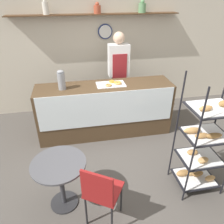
% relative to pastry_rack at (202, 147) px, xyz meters
% --- Properties ---
extents(ground_plane, '(14.00, 14.00, 0.00)m').
position_rel_pastry_rack_xyz_m(ground_plane, '(-1.04, 0.48, -0.69)').
color(ground_plane, '#4C4742').
extents(back_wall, '(10.00, 0.30, 2.70)m').
position_rel_pastry_rack_xyz_m(back_wall, '(-1.04, 2.72, 0.67)').
color(back_wall, beige).
rests_on(back_wall, ground_plane).
extents(display_counter, '(2.47, 0.61, 1.00)m').
position_rel_pastry_rack_xyz_m(display_counter, '(-1.04, 1.56, -0.19)').
color(display_counter, '#4C3823').
rests_on(display_counter, ground_plane).
extents(pastry_rack, '(0.59, 0.50, 1.67)m').
position_rel_pastry_rack_xyz_m(pastry_rack, '(0.00, 0.00, 0.00)').
color(pastry_rack, black).
rests_on(pastry_rack, ground_plane).
extents(person_worker, '(0.40, 0.23, 1.80)m').
position_rel_pastry_rack_xyz_m(person_worker, '(-0.67, 2.12, 0.31)').
color(person_worker, '#282833').
rests_on(person_worker, ground_plane).
extents(cafe_table, '(0.66, 0.66, 0.71)m').
position_rel_pastry_rack_xyz_m(cafe_table, '(-1.85, 0.02, -0.16)').
color(cafe_table, '#262628').
rests_on(cafe_table, ground_plane).
extents(cafe_chair, '(0.52, 0.52, 0.90)m').
position_rel_pastry_rack_xyz_m(cafe_chair, '(-1.40, -0.36, -0.13)').
color(cafe_chair, black).
rests_on(cafe_chair, ground_plane).
extents(coffee_carafe, '(0.13, 0.13, 0.34)m').
position_rel_pastry_rack_xyz_m(coffee_carafe, '(-1.78, 1.54, 0.47)').
color(coffee_carafe, gray).
rests_on(coffee_carafe, display_counter).
extents(donut_tray_counter, '(0.51, 0.31, 0.05)m').
position_rel_pastry_rack_xyz_m(donut_tray_counter, '(-0.90, 1.57, 0.32)').
color(donut_tray_counter, silver).
rests_on(donut_tray_counter, display_counter).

